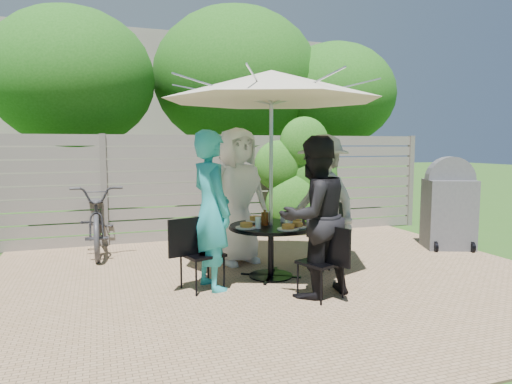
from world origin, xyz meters
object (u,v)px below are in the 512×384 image
object	(u,v)px
patio_table	(271,241)
umbrella	(271,86)
plate_right	(294,221)
coffee_cup	(268,217)
person_right	(322,202)
glass_right	(283,217)
chair_right	(329,248)
plate_left	(246,226)
plate_back	(255,219)
plate_front	(288,228)
chair_front	(321,277)
person_left	(211,211)
chair_left	(201,269)
person_back	(237,196)
syrup_jug	(265,219)
bicycle	(98,218)
chair_back	(233,242)
plate_extra	(297,225)
person_front	(314,217)
glass_left	(258,223)
glass_front	(290,222)
bbq_grill	(449,207)

from	to	relation	value
patio_table	umbrella	world-z (taller)	umbrella
plate_right	coffee_cup	distance (m)	0.34
person_right	glass_right	bearing A→B (deg)	-100.42
chair_right	plate_left	distance (m)	1.39
umbrella	chair_right	bearing A→B (deg)	13.48
plate_back	plate_left	distance (m)	0.51
plate_front	glass_right	world-z (taller)	glass_right
patio_table	chair_front	distance (m)	0.99
patio_table	person_left	distance (m)	0.94
glass_right	chair_right	bearing A→B (deg)	5.06
chair_left	person_left	distance (m)	0.67
glass_right	coffee_cup	xyz separation A→B (m)	(-0.18, 0.08, -0.01)
person_back	plate_left	distance (m)	0.94
patio_table	chair_left	bearing A→B (deg)	-166.57
syrup_jug	bicycle	xyz separation A→B (m)	(-1.97, 2.14, -0.21)
glass_right	plate_front	bearing A→B (deg)	-105.81
syrup_jug	coffee_cup	xyz separation A→B (m)	(0.12, 0.20, -0.02)
chair_back	plate_extra	world-z (taller)	chair_back
chair_right	syrup_jug	xyz separation A→B (m)	(-1.01, -0.19, 0.49)
chair_right	plate_right	size ratio (longest dim) A/B	3.38
chair_left	plate_right	size ratio (longest dim) A/B	3.33
chair_back	person_back	distance (m)	0.69
person_front	coffee_cup	bearing A→B (deg)	-95.44
plate_front	chair_front	bearing A→B (deg)	-76.47
plate_back	patio_table	bearing A→B (deg)	-76.63
person_left	plate_left	world-z (taller)	person_left
plate_left	coffee_cup	size ratio (longest dim) A/B	2.17
plate_back	glass_right	world-z (taller)	glass_right
person_left	glass_left	xyz separation A→B (m)	(0.58, 0.03, -0.18)
plate_left	bicycle	size ratio (longest dim) A/B	0.13
chair_left	plate_right	bearing A→B (deg)	-3.64
glass_front	bbq_grill	xyz separation A→B (m)	(3.09, 0.79, -0.07)
person_left	plate_front	xyz separation A→B (m)	(0.89, -0.16, -0.22)
plate_front	coffee_cup	distance (m)	0.59
chair_back	glass_right	bearing A→B (deg)	12.14
person_front	glass_left	distance (m)	0.78
person_back	plate_extra	xyz separation A→B (m)	(0.44, -1.06, -0.26)
plate_back	person_right	bearing A→B (deg)	-10.08
person_left	plate_left	distance (m)	0.52
syrup_jug	umbrella	bearing A→B (deg)	-26.44
plate_left	plate_extra	world-z (taller)	same
plate_left	plate_extra	bearing A→B (deg)	-15.69
patio_table	person_right	xyz separation A→B (m)	(0.81, 0.19, 0.43)
chair_back	plate_back	distance (m)	0.74
chair_front	plate_extra	xyz separation A→B (m)	(0.02, 0.69, 0.45)
plate_left	bicycle	xyz separation A→B (m)	(-1.69, 2.25, -0.16)
plate_front	glass_left	xyz separation A→B (m)	(-0.31, 0.19, 0.05)
chair_right	coffee_cup	bearing A→B (deg)	-21.52
plate_back	plate_left	xyz separation A→B (m)	(-0.27, -0.43, 0.00)
person_right	plate_extra	xyz separation A→B (m)	(-0.56, -0.44, -0.20)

